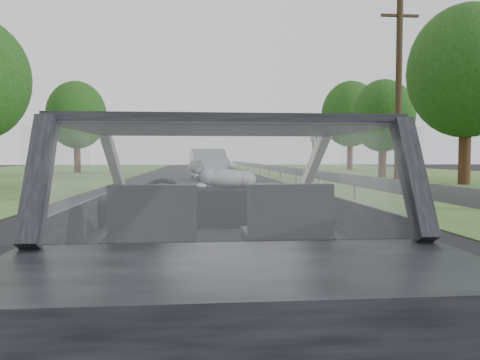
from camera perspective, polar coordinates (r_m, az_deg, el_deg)
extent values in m
plane|color=black|center=(3.35, -2.51, -19.07)|extent=(140.00, 140.00, 0.00)
cube|color=black|center=(3.15, -2.54, -6.74)|extent=(1.80, 4.00, 1.45)
cube|color=black|center=(3.75, -3.00, -3.27)|extent=(1.58, 0.45, 0.30)
cube|color=black|center=(2.85, -10.35, -4.66)|extent=(0.50, 0.72, 0.42)
cube|color=black|center=(2.89, 5.70, -4.52)|extent=(0.50, 0.72, 0.42)
torus|color=black|center=(3.46, -9.45, -2.66)|extent=(0.36, 0.36, 0.04)
ellipsoid|color=gray|center=(3.76, -1.38, 0.32)|extent=(0.57, 0.19, 0.26)
cube|color=gray|center=(13.85, 13.44, 0.01)|extent=(0.05, 90.00, 0.32)
imported|color=#A5AEBD|center=(25.50, -3.87, 1.94)|extent=(2.42, 5.26, 1.68)
cube|color=#0D441B|center=(23.35, 8.92, 3.01)|extent=(0.16, 1.06, 2.65)
cylinder|color=#39291A|center=(18.94, 18.76, 9.94)|extent=(0.29, 0.29, 7.26)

